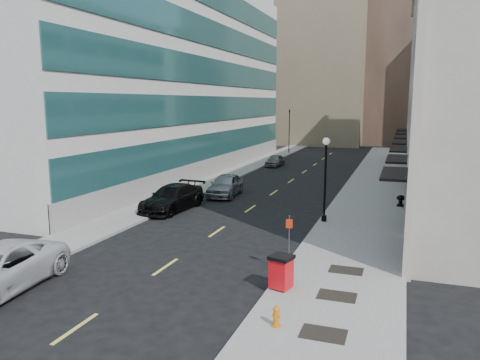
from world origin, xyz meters
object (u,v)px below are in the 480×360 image
Objects in this scene: fire_hydrant at (276,316)px; urn_planter at (401,199)px; car_grey_sedan at (275,161)px; car_silver_sedan at (226,185)px; lamppost at (325,171)px; sign_post at (289,235)px; traffic_signal at (289,112)px; car_black_pickup at (172,198)px; trash_bin at (281,271)px.

fire_hydrant is 19.81m from urn_planter.
car_silver_sedan is at bearing -85.83° from car_grey_sedan.
car_grey_sedan is at bearing 111.83° from lamppost.
lamppost reaches higher than car_grey_sedan.
urn_planter is at bearing -50.56° from car_grey_sedan.
sign_post is 15.17m from urn_planter.
traffic_signal reaches higher than car_grey_sedan.
urn_planter is (14.40, 5.61, -0.22)m from car_black_pickup.
car_black_pickup is 1.14× the size of lamppost.
car_black_pickup is 7.54× the size of urn_planter.
sign_post reaches higher than trash_bin.
trash_bin is at bearing -104.00° from urn_planter.
trash_bin is at bearing -89.28° from lamppost.
car_black_pickup is at bearing -90.41° from car_grey_sedan.
car_black_pickup is (0.70, -36.12, -4.88)m from traffic_signal.
car_grey_sedan is at bearing 87.95° from car_silver_sedan.
sign_post is (9.26, -32.01, 1.04)m from car_grey_sedan.
car_grey_sedan is 35.28m from trash_bin.
car_silver_sedan is (1.60, 5.72, 0.00)m from car_black_pickup.
car_grey_sedan is (1.54, -13.00, -5.07)m from traffic_signal.
car_black_pickup is 15.46m from urn_planter.
car_black_pickup is 17.66m from fire_hydrant.
traffic_signal reaches higher than urn_planter.
trash_bin is at bearing -72.79° from car_grey_sedan.
car_silver_sedan is at bearing 179.50° from urn_planter.
trash_bin is at bearing -66.93° from car_silver_sedan.
traffic_signal is 14.04m from car_grey_sedan.
car_silver_sedan is at bearing 145.63° from lamppost.
car_grey_sedan is 0.75× the size of lamppost.
lamppost is at bearing 105.32° from trash_bin.
urn_planter is at bearing -63.66° from traffic_signal.
lamppost is 8.88m from sign_post.
car_black_pickup is 14.97m from trash_bin.
fire_hydrant is at bearing -63.77° from trash_bin.
lamppost reaches higher than car_black_pickup.
car_grey_sedan reaches higher than urn_planter.
trash_bin reaches higher than urn_planter.
traffic_signal reaches higher than car_black_pickup.
trash_bin is (-0.62, 3.01, 0.36)m from fire_hydrant.
traffic_signal is 9.09× the size of urn_planter.
fire_hydrant is 0.14× the size of lamppost.
car_black_pickup is at bearing -110.17° from car_silver_sedan.
trash_bin is at bearing -97.58° from sign_post.
car_silver_sedan is 10.61m from lamppost.
car_black_pickup is at bearing 148.00° from trash_bin.
lamppost is (10.85, -36.24, -2.58)m from traffic_signal.
car_black_pickup is 1.17× the size of car_silver_sedan.
trash_bin is at bearing 98.64° from fire_hydrant.
car_silver_sedan is at bearing 107.21° from sign_post.
sign_post reaches higher than car_silver_sedan.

